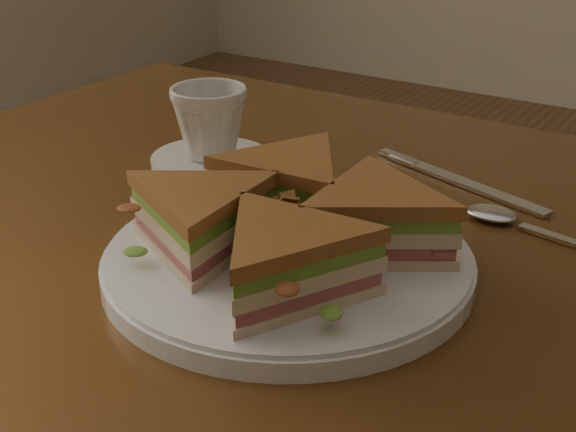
# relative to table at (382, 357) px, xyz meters

# --- Properties ---
(table) EXTENTS (1.20, 0.80, 0.75)m
(table) POSITION_rel_table_xyz_m (0.00, 0.00, 0.00)
(table) COLOR #39200D
(table) RESTS_ON ground
(plate) EXTENTS (0.30, 0.30, 0.02)m
(plate) POSITION_rel_table_xyz_m (-0.06, -0.06, 0.11)
(plate) COLOR silver
(plate) RESTS_ON table
(sandwich_wedges) EXTENTS (0.31, 0.31, 0.06)m
(sandwich_wedges) POSITION_rel_table_xyz_m (-0.06, -0.06, 0.14)
(sandwich_wedges) COLOR beige
(sandwich_wedges) RESTS_ON plate
(crisps_mound) EXTENTS (0.09, 0.09, 0.05)m
(crisps_mound) POSITION_rel_table_xyz_m (-0.06, -0.06, 0.14)
(crisps_mound) COLOR #CE561A
(crisps_mound) RESTS_ON plate
(spoon) EXTENTS (0.18, 0.05, 0.01)m
(spoon) POSITION_rel_table_xyz_m (0.07, 0.12, 0.10)
(spoon) COLOR silver
(spoon) RESTS_ON table
(knife) EXTENTS (0.21, 0.08, 0.00)m
(knife) POSITION_rel_table_xyz_m (-0.02, 0.19, 0.10)
(knife) COLOR silver
(knife) RESTS_ON table
(saucer) EXTENTS (0.13, 0.13, 0.01)m
(saucer) POSITION_rel_table_xyz_m (-0.26, 0.09, 0.10)
(saucer) COLOR silver
(saucer) RESTS_ON table
(coffee_cup) EXTENTS (0.10, 0.10, 0.08)m
(coffee_cup) POSITION_rel_table_xyz_m (-0.26, 0.09, 0.15)
(coffee_cup) COLOR silver
(coffee_cup) RESTS_ON saucer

